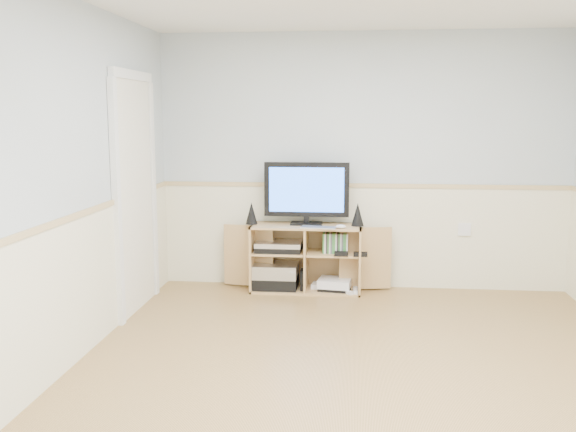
{
  "coord_description": "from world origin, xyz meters",
  "views": [
    {
      "loc": [
        -0.08,
        -4.07,
        1.71
      ],
      "look_at": [
        -0.63,
        1.2,
        0.87
      ],
      "focal_mm": 40.0,
      "sensor_mm": 36.0,
      "label": 1
    }
  ],
  "objects_px": {
    "media_cabinet": "(306,256)",
    "monitor": "(307,191)",
    "keyboard": "(319,227)",
    "game_consoles": "(334,284)"
  },
  "relations": [
    {
      "from": "monitor",
      "to": "media_cabinet",
      "type": "bearing_deg",
      "value": 90.0
    },
    {
      "from": "media_cabinet",
      "to": "monitor",
      "type": "height_order",
      "value": "monitor"
    },
    {
      "from": "keyboard",
      "to": "game_consoles",
      "type": "relative_size",
      "value": 0.72
    },
    {
      "from": "media_cabinet",
      "to": "keyboard",
      "type": "relative_size",
      "value": 5.04
    },
    {
      "from": "media_cabinet",
      "to": "monitor",
      "type": "bearing_deg",
      "value": -90.0
    },
    {
      "from": "game_consoles",
      "to": "keyboard",
      "type": "bearing_deg",
      "value": -138.83
    },
    {
      "from": "keyboard",
      "to": "game_consoles",
      "type": "bearing_deg",
      "value": 47.6
    },
    {
      "from": "monitor",
      "to": "game_consoles",
      "type": "distance_m",
      "value": 0.95
    },
    {
      "from": "monitor",
      "to": "keyboard",
      "type": "distance_m",
      "value": 0.39
    },
    {
      "from": "keyboard",
      "to": "media_cabinet",
      "type": "bearing_deg",
      "value": 130.7
    }
  ]
}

